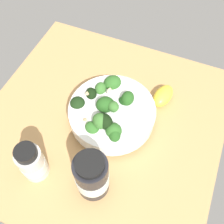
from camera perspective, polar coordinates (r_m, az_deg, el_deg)
ground_plane at (r=74.79cm, az=-2.20°, el=-3.00°), size 63.67×63.67×4.25cm
bowl_of_broccoli at (r=69.86cm, az=-0.28°, el=-0.06°), size 23.19×22.64×9.71cm
lemon_wedge at (r=76.73cm, az=10.79°, el=3.42°), size 6.24×8.80×3.85cm
bottle_tall at (r=59.70cm, az=-4.30°, el=-13.45°), size 7.55×7.55×14.37cm
bottle_short at (r=64.76cm, az=-16.65°, el=-10.29°), size 6.07×6.07×11.72cm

